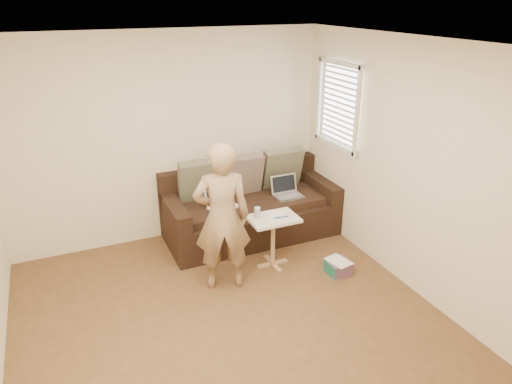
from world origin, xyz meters
TOP-DOWN VIEW (x-y plane):
  - floor at (0.00, 0.00)m, footprint 4.50×4.50m
  - ceiling at (0.00, 0.00)m, footprint 4.50×4.50m
  - wall_back at (0.00, 2.25)m, footprint 4.00×0.00m
  - wall_right at (2.00, 0.00)m, footprint 0.00×4.50m
  - window_blinds at (1.95, 1.50)m, footprint 0.12×0.88m
  - sofa at (0.90, 1.77)m, footprint 2.20×0.95m
  - pillow_left at (0.30, 2.01)m, footprint 0.55×0.29m
  - pillow_mid at (0.85, 1.97)m, footprint 0.55×0.27m
  - pillow_right at (1.45, 2.01)m, footprint 0.55×0.28m
  - laptop_silver at (1.37, 1.64)m, footprint 0.37×0.26m
  - laptop_white at (0.48, 1.66)m, footprint 0.42×0.37m
  - person at (0.17, 0.84)m, footprint 0.68×0.54m
  - side_table at (0.84, 1.00)m, footprint 0.56×0.39m
  - drinking_glass at (0.67, 1.08)m, footprint 0.07×0.07m
  - scissors at (0.91, 0.95)m, footprint 0.18×0.10m
  - paper_on_table at (0.91, 1.03)m, footprint 0.25×0.33m
  - striped_box at (1.43, 0.52)m, footprint 0.26×0.26m

SIDE VIEW (x-z plane):
  - floor at x=0.00m, z-range 0.00..0.00m
  - striped_box at x=1.43m, z-range 0.00..0.16m
  - side_table at x=0.84m, z-range 0.00..0.62m
  - sofa at x=0.90m, z-range 0.00..0.85m
  - laptop_silver at x=1.37m, z-range 0.40..0.64m
  - laptop_white at x=0.48m, z-range 0.39..0.65m
  - paper_on_table at x=0.91m, z-range 0.62..0.62m
  - scissors at x=0.91m, z-range 0.62..0.63m
  - drinking_glass at x=0.67m, z-range 0.62..0.74m
  - pillow_left at x=0.30m, z-range 0.51..1.07m
  - pillow_mid at x=0.85m, z-range 0.51..1.07m
  - pillow_right at x=1.45m, z-range 0.51..1.07m
  - person at x=0.17m, z-range 0.00..1.63m
  - wall_back at x=0.00m, z-range -0.70..3.30m
  - wall_right at x=2.00m, z-range -0.95..3.55m
  - window_blinds at x=1.95m, z-range 1.16..2.24m
  - ceiling at x=0.00m, z-range 2.60..2.60m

